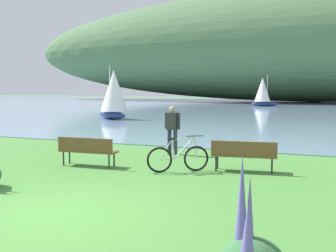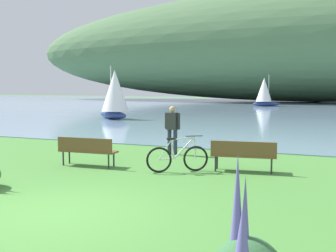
# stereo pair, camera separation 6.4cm
# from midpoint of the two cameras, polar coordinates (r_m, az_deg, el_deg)

# --- Properties ---
(ground_plane) EXTENTS (200.00, 200.00, 0.00)m
(ground_plane) POSITION_cam_midpoint_polar(r_m,az_deg,el_deg) (7.95, -16.10, -11.91)
(ground_plane) COLOR #478438
(bay_water) EXTENTS (180.00, 80.00, 0.04)m
(bay_water) POSITION_cam_midpoint_polar(r_m,az_deg,el_deg) (54.83, 17.55, 2.71)
(bay_water) COLOR #7A99B2
(bay_water) RESTS_ON ground
(distant_hillside) EXTENTS (109.09, 28.00, 19.12)m
(distant_hillside) POSITION_cam_midpoint_polar(r_m,az_deg,el_deg) (72.76, 19.82, 10.80)
(distant_hillside) COLOR #4C7047
(distant_hillside) RESTS_ON bay_water
(park_bench_near_camera) EXTENTS (1.85, 0.73, 0.88)m
(park_bench_near_camera) POSITION_cam_midpoint_polar(r_m,az_deg,el_deg) (11.42, 10.54, -3.84)
(park_bench_near_camera) COLOR brown
(park_bench_near_camera) RESTS_ON ground
(park_bench_further_along) EXTENTS (1.83, 0.60, 0.88)m
(park_bench_further_along) POSITION_cam_midpoint_polar(r_m,az_deg,el_deg) (12.25, -11.54, -3.24)
(park_bench_further_along) COLOR brown
(park_bench_further_along) RESTS_ON ground
(bicycle_leaning_near_bench) EXTENTS (1.49, 1.05, 1.01)m
(bicycle_leaning_near_bench) POSITION_cam_midpoint_polar(r_m,az_deg,el_deg) (11.25, 1.28, -4.53)
(bicycle_leaning_near_bench) COLOR black
(bicycle_leaning_near_bench) RESTS_ON ground
(person_at_shoreline) EXTENTS (0.60, 0.27, 1.71)m
(person_at_shoreline) POSITION_cam_midpoint_polar(r_m,az_deg,el_deg) (14.14, 0.49, -0.12)
(person_at_shoreline) COLOR #282D47
(person_at_shoreline) RESTS_ON ground
(sailboat_nearest_to_shore) EXTENTS (3.48, 2.25, 3.97)m
(sailboat_nearest_to_shore) POSITION_cam_midpoint_polar(r_m,az_deg,el_deg) (52.92, 13.25, 4.78)
(sailboat_nearest_to_shore) COLOR navy
(sailboat_nearest_to_shore) RESTS_ON bay_water
(sailboat_mid_bay) EXTENTS (3.42, 2.75, 3.97)m
(sailboat_mid_bay) POSITION_cam_midpoint_polar(r_m,az_deg,el_deg) (30.10, -7.76, 4.52)
(sailboat_mid_bay) COLOR navy
(sailboat_mid_bay) RESTS_ON bay_water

